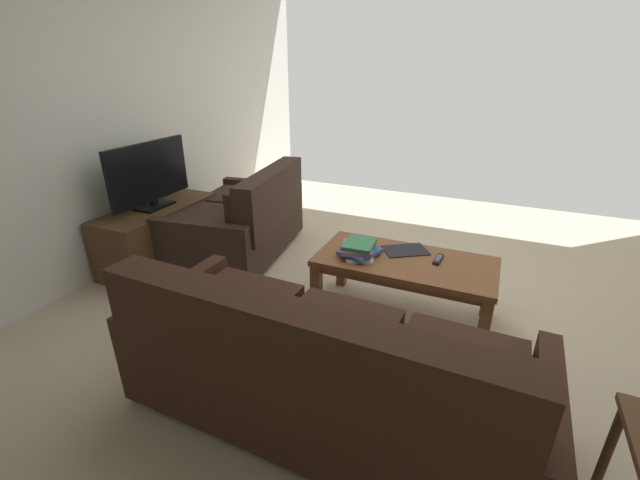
# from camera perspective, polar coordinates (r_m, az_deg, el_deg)

# --- Properties ---
(ground_plane) EXTENTS (5.20, 5.92, 0.01)m
(ground_plane) POSITION_cam_1_polar(r_m,az_deg,el_deg) (3.25, 11.98, -9.26)
(ground_plane) COLOR beige
(wall_right) EXTENTS (0.12, 5.92, 2.80)m
(wall_right) POSITION_cam_1_polar(r_m,az_deg,el_deg) (4.11, -25.81, 16.76)
(wall_right) COLOR white
(wall_right) RESTS_ON ground
(sofa_main) EXTENTS (2.05, 0.92, 0.87)m
(sofa_main) POSITION_cam_1_polar(r_m,az_deg,el_deg) (2.08, 0.10, -17.44)
(sofa_main) COLOR black
(sofa_main) RESTS_ON ground
(loveseat_near) EXTENTS (1.06, 1.49, 0.85)m
(loveseat_near) POSITION_cam_1_polar(r_m,az_deg,el_deg) (3.93, -10.64, 2.65)
(loveseat_near) COLOR black
(loveseat_near) RESTS_ON ground
(coffee_table) EXTENTS (1.22, 0.60, 0.46)m
(coffee_table) POSITION_cam_1_polar(r_m,az_deg,el_deg) (2.96, 11.62, -3.82)
(coffee_table) COLOR brown
(coffee_table) RESTS_ON ground
(tv_stand) EXTENTS (0.49, 1.13, 0.54)m
(tv_stand) POSITION_cam_1_polar(r_m,az_deg,el_deg) (4.04, -21.33, 0.67)
(tv_stand) COLOR #4C331E
(tv_stand) RESTS_ON ground
(flat_tv) EXTENTS (0.20, 0.87, 0.57)m
(flat_tv) POSITION_cam_1_polar(r_m,az_deg,el_deg) (3.87, -22.54, 8.38)
(flat_tv) COLOR black
(flat_tv) RESTS_ON tv_stand
(book_stack) EXTENTS (0.30, 0.32, 0.10)m
(book_stack) POSITION_cam_1_polar(r_m,az_deg,el_deg) (2.91, 5.46, -1.25)
(book_stack) COLOR silver
(book_stack) RESTS_ON coffee_table
(tv_remote) EXTENTS (0.05, 0.16, 0.02)m
(tv_remote) POSITION_cam_1_polar(r_m,az_deg,el_deg) (2.96, 16.05, -2.56)
(tv_remote) COLOR black
(tv_remote) RESTS_ON coffee_table
(loose_magazine) EXTENTS (0.37, 0.34, 0.01)m
(loose_magazine) POSITION_cam_1_polar(r_m,az_deg,el_deg) (3.05, 11.74, -1.40)
(loose_magazine) COLOR black
(loose_magazine) RESTS_ON coffee_table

